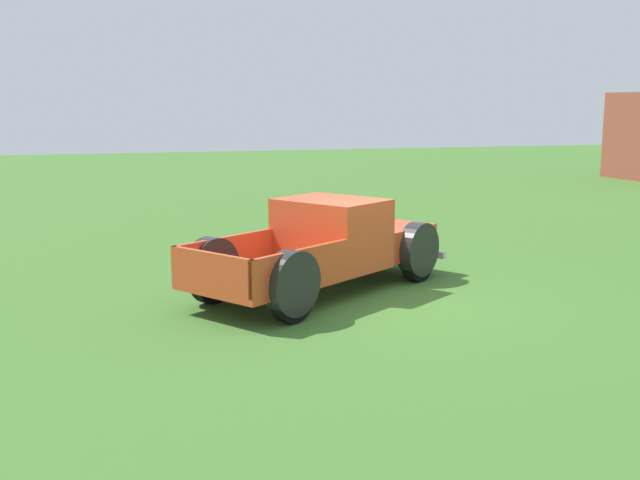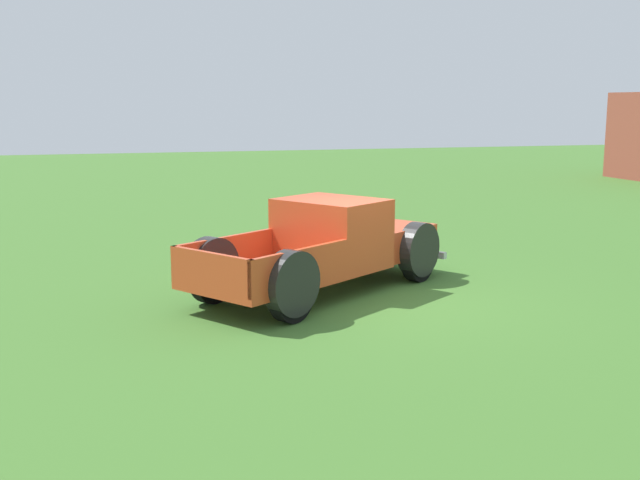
{
  "view_description": "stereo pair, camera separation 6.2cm",
  "coord_description": "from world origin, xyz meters",
  "views": [
    {
      "loc": [
        11.54,
        -4.46,
        3.17
      ],
      "look_at": [
        -0.63,
        -0.78,
        0.9
      ],
      "focal_mm": 42.88,
      "sensor_mm": 36.0,
      "label": 1
    },
    {
      "loc": [
        11.56,
        -4.4,
        3.17
      ],
      "look_at": [
        -0.63,
        -0.78,
        0.9
      ],
      "focal_mm": 42.88,
      "sensor_mm": 36.0,
      "label": 2
    }
  ],
  "objects": [
    {
      "name": "pickup_truck_foreground",
      "position": [
        -0.84,
        -0.47,
        0.75
      ],
      "size": [
        4.34,
        5.27,
        1.57
      ],
      "color": "#D14723",
      "rests_on": "ground_plane"
    },
    {
      "name": "ground_plane",
      "position": [
        0.0,
        0.0,
        0.0
      ],
      "size": [
        80.0,
        80.0,
        0.0
      ],
      "primitive_type": "plane",
      "color": "#3D6B28"
    }
  ]
}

